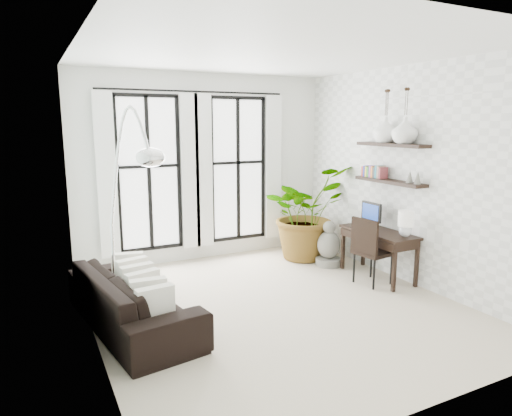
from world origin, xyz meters
TOP-DOWN VIEW (x-y plane):
  - floor at (0.00, 0.00)m, footprint 5.00×5.00m
  - ceiling at (0.00, 0.00)m, footprint 5.00×5.00m
  - wall_left at (-2.25, 0.00)m, footprint 0.00×5.00m
  - wall_right at (2.25, 0.00)m, footprint 0.00×5.00m
  - wall_back at (0.00, 2.50)m, footprint 4.50×0.00m
  - windows at (-0.20, 2.43)m, footprint 3.26×0.13m
  - wall_shelves at (2.11, 0.29)m, footprint 0.25×1.30m
  - sofa at (-1.80, 0.23)m, footprint 1.22×2.39m
  - throw_pillows at (-1.70, 0.23)m, footprint 0.40×1.52m
  - plant at (1.54, 1.68)m, footprint 1.79×1.66m
  - desk at (1.95, 0.20)m, footprint 0.54×1.27m
  - desk_chair at (1.63, 0.08)m, footprint 0.54×0.54m
  - arc_lamp at (-1.69, 0.51)m, footprint 0.76×0.84m
  - buddha at (1.64, 1.10)m, footprint 0.43×0.43m
  - vase_a at (2.11, 0.00)m, footprint 0.37×0.37m
  - vase_b at (2.11, 0.40)m, footprint 0.37×0.37m

SIDE VIEW (x-z plane):
  - floor at x=0.00m, z-range 0.00..0.00m
  - buddha at x=1.64m, z-range -0.06..0.71m
  - sofa at x=-1.80m, z-range 0.00..0.67m
  - throw_pillows at x=-1.70m, z-range 0.30..0.70m
  - desk_chair at x=1.63m, z-range 0.07..1.08m
  - desk at x=1.95m, z-range 0.13..1.28m
  - plant at x=1.54m, z-range 0.00..1.64m
  - windows at x=-0.20m, z-range 0.24..2.88m
  - wall_left at x=-2.25m, z-range -0.90..4.10m
  - wall_right at x=2.25m, z-range -0.90..4.10m
  - wall_back at x=0.00m, z-range -0.65..3.85m
  - wall_shelves at x=2.11m, z-range 1.43..2.03m
  - arc_lamp at x=-1.69m, z-range 0.63..3.20m
  - vase_a at x=2.11m, z-range 2.07..2.46m
  - vase_b at x=2.11m, z-range 2.07..2.46m
  - ceiling at x=0.00m, z-range 3.20..3.20m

